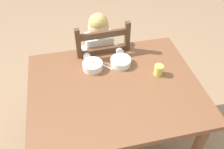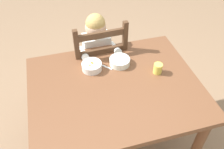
# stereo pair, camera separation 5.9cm
# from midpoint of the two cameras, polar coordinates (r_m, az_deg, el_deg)

# --- Properties ---
(ground_plane) EXTENTS (8.00, 8.00, 0.00)m
(ground_plane) POSITION_cam_midpoint_polar(r_m,az_deg,el_deg) (2.20, 1.32, -15.56)
(ground_plane) COLOR #8D6E52
(dining_table) EXTENTS (1.16, 0.92, 0.71)m
(dining_table) POSITION_cam_midpoint_polar(r_m,az_deg,el_deg) (1.72, 1.64, -5.11)
(dining_table) COLOR brown
(dining_table) RESTS_ON ground
(dining_chair) EXTENTS (0.44, 0.44, 0.96)m
(dining_chair) POSITION_cam_midpoint_polar(r_m,az_deg,el_deg) (2.17, -1.90, 2.16)
(dining_chair) COLOR #503421
(dining_chair) RESTS_ON ground
(child_figure) EXTENTS (0.32, 0.31, 0.96)m
(child_figure) POSITION_cam_midpoint_polar(r_m,az_deg,el_deg) (2.05, -2.04, 5.74)
(child_figure) COLOR white
(child_figure) RESTS_ON ground
(bowl_of_peas) EXTENTS (0.15, 0.15, 0.05)m
(bowl_of_peas) POSITION_cam_midpoint_polar(r_m,az_deg,el_deg) (1.79, 3.03, 3.07)
(bowl_of_peas) COLOR white
(bowl_of_peas) RESTS_ON dining_table
(bowl_of_carrots) EXTENTS (0.15, 0.15, 0.05)m
(bowl_of_carrots) POSITION_cam_midpoint_polar(r_m,az_deg,el_deg) (1.75, -3.65, 2.15)
(bowl_of_carrots) COLOR white
(bowl_of_carrots) RESTS_ON dining_table
(spoon) EXTENTS (0.11, 0.11, 0.01)m
(spoon) POSITION_cam_midpoint_polar(r_m,az_deg,el_deg) (1.79, -1.38, 2.38)
(spoon) COLOR silver
(spoon) RESTS_ON dining_table
(drinking_cup) EXTENTS (0.06, 0.06, 0.08)m
(drinking_cup) POSITION_cam_midpoint_polar(r_m,az_deg,el_deg) (1.73, 11.91, 1.04)
(drinking_cup) COLOR #E0CE51
(drinking_cup) RESTS_ON dining_table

